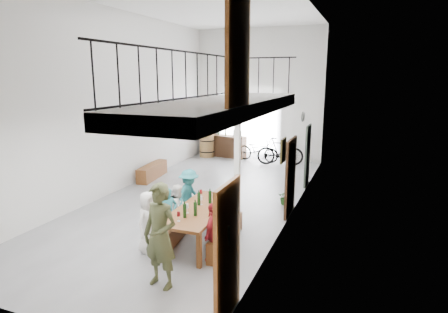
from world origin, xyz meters
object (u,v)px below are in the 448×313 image
at_px(host_standing, 160,236).
at_px(serving_counter, 226,146).
at_px(oak_barrel, 207,146).
at_px(bicycle_near, 258,150).
at_px(tasting_table, 200,212).
at_px(side_bench, 152,171).
at_px(bench_inner, 175,230).

bearing_deg(host_standing, serving_counter, 115.04).
relative_size(oak_barrel, bicycle_near, 0.53).
xyz_separation_m(tasting_table, serving_counter, (-2.61, 8.39, -0.23)).
distance_m(oak_barrel, host_standing, 10.48).
xyz_separation_m(side_bench, bicycle_near, (2.72, 3.91, 0.24)).
bearing_deg(bench_inner, serving_counter, 96.33).
distance_m(oak_barrel, serving_counter, 0.85).
height_order(side_bench, bicycle_near, bicycle_near).
xyz_separation_m(serving_counter, host_standing, (2.69, -10.16, 0.44)).
height_order(side_bench, oak_barrel, oak_barrel).
xyz_separation_m(oak_barrel, serving_counter, (0.80, 0.29, -0.02)).
bearing_deg(oak_barrel, bicycle_near, -1.58).
relative_size(tasting_table, bench_inner, 1.28).
bearing_deg(side_bench, serving_counter, 74.86).
bearing_deg(side_bench, host_standing, -56.92).
bearing_deg(bicycle_near, bench_inner, -167.60).
distance_m(tasting_table, side_bench, 5.60).
height_order(serving_counter, host_standing, host_standing).
xyz_separation_m(bench_inner, serving_counter, (-2.00, 8.40, 0.26)).
bearing_deg(serving_counter, oak_barrel, -151.45).
bearing_deg(side_bench, bench_inner, -52.71).
xyz_separation_m(bench_inner, host_standing, (0.69, -1.76, 0.70)).
distance_m(bench_inner, serving_counter, 8.64).
height_order(bench_inner, host_standing, host_standing).
distance_m(bench_inner, side_bench, 5.20).
relative_size(bench_inner, oak_barrel, 1.87).
bearing_deg(bench_inner, bicycle_near, 86.05).
bearing_deg(oak_barrel, tasting_table, -67.16).
height_order(tasting_table, oak_barrel, oak_barrel).
bearing_deg(bench_inner, oak_barrel, 101.98).
relative_size(oak_barrel, host_standing, 0.54).
distance_m(tasting_table, serving_counter, 8.79).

